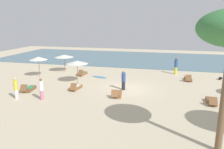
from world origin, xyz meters
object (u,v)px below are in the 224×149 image
umbrella_1 (64,56)px  person_3 (124,80)px  lounger_3 (188,79)px  person_0 (16,88)px  lounger_1 (76,87)px  lounger_2 (211,101)px  lounger_5 (82,74)px  surfboard (100,77)px  umbrella_3 (77,62)px  lounger_0 (117,94)px  umbrella_2 (38,58)px  person_1 (176,66)px  dog (220,78)px  person_2 (41,89)px  lounger_4 (29,89)px

umbrella_1 → person_3: bearing=-33.0°
lounger_3 → person_3: bearing=-141.3°
umbrella_1 → person_0: bearing=-86.4°
lounger_1 → umbrella_1: bearing=123.0°
lounger_2 → person_0: (-14.84, -2.64, 0.73)m
lounger_1 → lounger_5: lounger_5 is taller
lounger_3 → surfboard: bearing=-174.3°
umbrella_3 → lounger_0: size_ratio=1.27×
umbrella_2 → lounger_1: (5.77, -3.44, -1.89)m
umbrella_2 → person_3: bearing=-14.0°
lounger_0 → lounger_3: size_ratio=1.06×
umbrella_2 → person_1: umbrella_2 is taller
person_0 → person_3: size_ratio=0.98×
lounger_2 → person_3: (-7.06, 1.78, 0.73)m
person_3 → dog: size_ratio=2.77×
person_1 → umbrella_2: bearing=-161.5°
lounger_3 → lounger_5: size_ratio=0.97×
umbrella_3 → person_1: umbrella_3 is taller
umbrella_1 → person_2: umbrella_1 is taller
person_1 → person_3: size_ratio=1.10×
umbrella_3 → person_1: 11.54m
lounger_0 → lounger_4: (-7.94, -0.52, 0.01)m
lounger_0 → person_1: size_ratio=0.90×
lounger_1 → person_2: bearing=-115.3°
lounger_0 → person_2: size_ratio=1.02×
person_0 → lounger_5: bearing=76.7°
lounger_2 → person_2: (-12.79, -2.32, 0.71)m
lounger_3 → lounger_5: 11.69m
lounger_0 → surfboard: bearing=120.2°
lounger_3 → person_3: 7.68m
lounger_4 → lounger_5: 7.04m
lounger_3 → umbrella_1: bearing=177.3°
lounger_2 → lounger_4: size_ratio=0.97×
lounger_2 → person_3: bearing=165.8°
umbrella_3 → lounger_5: umbrella_3 is taller
person_2 → dog: person_2 is taller
umbrella_1 → surfboard: bearing=-18.1°
lounger_0 → lounger_2: 7.21m
umbrella_2 → person_0: umbrella_2 is taller
umbrella_2 → person_1: bearing=18.5°
lounger_4 → person_3: bearing=16.0°
lounger_3 → lounger_4: size_ratio=0.96×
person_0 → person_3: bearing=29.6°
lounger_0 → lounger_5: lounger_5 is taller
umbrella_2 → person_3: (10.01, -2.49, -1.17)m
person_0 → person_2: person_0 is taller
person_0 → person_3: person_3 is taller
umbrella_2 → lounger_2: bearing=-14.0°
lounger_0 → surfboard: 6.54m
person_1 → dog: size_ratio=3.04×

